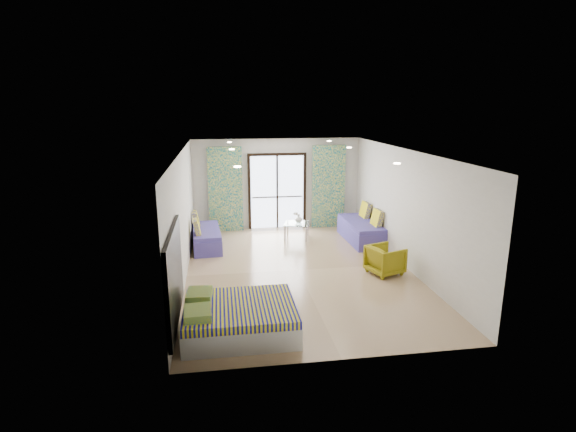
{
  "coord_description": "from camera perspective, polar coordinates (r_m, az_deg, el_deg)",
  "views": [
    {
      "loc": [
        -1.69,
        -9.5,
        3.68
      ],
      "look_at": [
        -0.16,
        0.52,
        1.15
      ],
      "focal_mm": 28.0,
      "sensor_mm": 36.0,
      "label": 1
    }
  ],
  "objects": [
    {
      "name": "floor",
      "position": [
        10.33,
        1.32,
        -6.87
      ],
      "size": [
        5.0,
        7.5,
        0.01
      ],
      "primitive_type": null,
      "color": "#957859",
      "rests_on": "ground"
    },
    {
      "name": "wall_front",
      "position": [
        6.43,
        7.23,
        -7.36
      ],
      "size": [
        5.0,
        0.01,
        2.7
      ],
      "primitive_type": null,
      "color": "silver",
      "rests_on": "ground"
    },
    {
      "name": "balcony_rail",
      "position": [
        13.62,
        -1.38,
        2.44
      ],
      "size": [
        1.52,
        0.03,
        0.04
      ],
      "primitive_type": "cube",
      "color": "#595451",
      "rests_on": "balcony_door"
    },
    {
      "name": "wall_back",
      "position": [
        13.56,
        -1.4,
        4.11
      ],
      "size": [
        5.0,
        0.01,
        2.7
      ],
      "primitive_type": null,
      "color": "silver",
      "rests_on": "ground"
    },
    {
      "name": "headboard",
      "position": [
        7.33,
        -14.23,
        -7.47
      ],
      "size": [
        0.06,
        2.1,
        1.5
      ],
      "primitive_type": "cube",
      "color": "black",
      "rests_on": "floor"
    },
    {
      "name": "ceiling",
      "position": [
        9.7,
        1.41,
        8.2
      ],
      "size": [
        5.0,
        7.5,
        0.01
      ],
      "primitive_type": null,
      "color": "silver",
      "rests_on": "ground"
    },
    {
      "name": "downlight_a",
      "position": [
        7.58,
        -6.45,
        6.25
      ],
      "size": [
        0.12,
        0.12,
        0.02
      ],
      "primitive_type": "cylinder",
      "color": "#FFE0B2",
      "rests_on": "ceiling"
    },
    {
      "name": "balcony_door",
      "position": [
        13.55,
        -1.39,
        3.71
      ],
      "size": [
        1.76,
        0.08,
        2.28
      ],
      "color": "black",
      "rests_on": "floor"
    },
    {
      "name": "coffee_table",
      "position": [
        12.58,
        1.1,
        -1.13
      ],
      "size": [
        0.84,
        0.84,
        0.78
      ],
      "rotation": [
        0.0,
        0.0,
        -0.28
      ],
      "color": "silver",
      "rests_on": "floor"
    },
    {
      "name": "daybed_left",
      "position": [
        12.04,
        -10.37,
        -2.65
      ],
      "size": [
        0.81,
        1.84,
        0.89
      ],
      "rotation": [
        0.0,
        0.0,
        0.06
      ],
      "color": "#493F98",
      "rests_on": "floor"
    },
    {
      "name": "downlight_f",
      "position": [
        12.92,
        5.25,
        9.47
      ],
      "size": [
        0.12,
        0.12,
        0.02
      ],
      "primitive_type": "cylinder",
      "color": "#FFE0B2",
      "rests_on": "ceiling"
    },
    {
      "name": "vase",
      "position": [
        12.62,
        1.36,
        -0.36
      ],
      "size": [
        0.21,
        0.22,
        0.21
      ],
      "primitive_type": "imported",
      "rotation": [
        0.0,
        0.0,
        0.03
      ],
      "color": "white",
      "rests_on": "coffee_table"
    },
    {
      "name": "daybed_right",
      "position": [
        12.56,
        9.3,
        -1.76
      ],
      "size": [
        0.82,
        2.02,
        0.99
      ],
      "rotation": [
        0.0,
        0.0,
        0.02
      ],
      "color": "#493F98",
      "rests_on": "floor"
    },
    {
      "name": "wall_left",
      "position": [
        9.82,
        -13.16,
        -0.1
      ],
      "size": [
        0.01,
        7.5,
        2.7
      ],
      "primitive_type": null,
      "color": "silver",
      "rests_on": "ground"
    },
    {
      "name": "switch_plate",
      "position": [
        8.51,
        -13.55,
        -4.41
      ],
      "size": [
        0.02,
        0.1,
        0.1
      ],
      "primitive_type": "cube",
      "color": "silver",
      "rests_on": "wall_left"
    },
    {
      "name": "bed",
      "position": [
        7.62,
        -6.29,
        -12.75
      ],
      "size": [
        1.83,
        1.49,
        0.63
      ],
      "color": "silver",
      "rests_on": "floor"
    },
    {
      "name": "downlight_b",
      "position": [
        8.18,
        13.68,
        6.51
      ],
      "size": [
        0.12,
        0.12,
        0.02
      ],
      "primitive_type": "cylinder",
      "color": "#FFE0B2",
      "rests_on": "ceiling"
    },
    {
      "name": "downlight_e",
      "position": [
        12.55,
        -7.43,
        9.28
      ],
      "size": [
        0.12,
        0.12,
        0.02
      ],
      "primitive_type": "cylinder",
      "color": "#FFE0B2",
      "rests_on": "ceiling"
    },
    {
      "name": "downlight_d",
      "position": [
        10.99,
        7.76,
        8.61
      ],
      "size": [
        0.12,
        0.12,
        0.02
      ],
      "primitive_type": "cylinder",
      "color": "#FFE0B2",
      "rests_on": "ceiling"
    },
    {
      "name": "curtain_left",
      "position": [
        13.3,
        -7.95,
        3.34
      ],
      "size": [
        1.0,
        0.1,
        2.5
      ],
      "primitive_type": "cube",
      "color": "silver",
      "rests_on": "floor"
    },
    {
      "name": "armchair",
      "position": [
        10.24,
        12.24,
        -5.29
      ],
      "size": [
        0.83,
        0.86,
        0.71
      ],
      "primitive_type": "imported",
      "rotation": [
        0.0,
        0.0,
        1.91
      ],
      "color": "olive",
      "rests_on": "floor"
    },
    {
      "name": "wall_right",
      "position": [
        10.64,
        14.73,
        0.89
      ],
      "size": [
        0.01,
        7.5,
        2.7
      ],
      "primitive_type": null,
      "color": "silver",
      "rests_on": "ground"
    },
    {
      "name": "downlight_c",
      "position": [
        10.55,
        -7.15,
        8.41
      ],
      "size": [
        0.12,
        0.12,
        0.02
      ],
      "primitive_type": "cylinder",
      "color": "#FFE0B2",
      "rests_on": "ceiling"
    },
    {
      "name": "curtain_right",
      "position": [
        13.69,
        5.16,
        3.73
      ],
      "size": [
        1.0,
        0.1,
        2.5
      ],
      "primitive_type": "cube",
      "color": "silver",
      "rests_on": "floor"
    }
  ]
}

